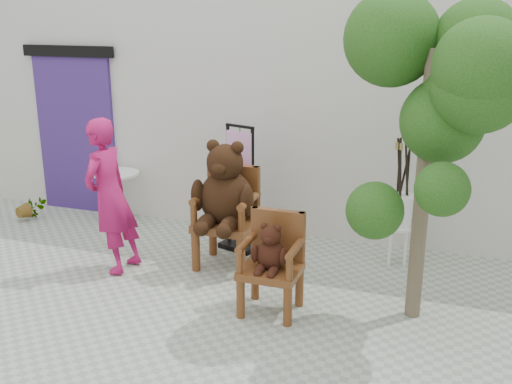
% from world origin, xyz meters
% --- Properties ---
extents(ground_plane, '(60.00, 60.00, 0.00)m').
position_xyz_m(ground_plane, '(0.00, 0.00, 0.00)').
color(ground_plane, '#A1A594').
rests_on(ground_plane, ground).
extents(back_wall, '(9.00, 1.00, 3.00)m').
position_xyz_m(back_wall, '(0.00, 3.10, 1.50)').
color(back_wall, beige).
rests_on(back_wall, ground).
extents(doorway, '(1.40, 0.11, 2.33)m').
position_xyz_m(doorway, '(-3.00, 2.58, 1.16)').
color(doorway, '#3F256F').
rests_on(doorway, ground).
extents(chair_big, '(0.71, 0.76, 1.45)m').
position_xyz_m(chair_big, '(-0.28, 1.41, 0.81)').
color(chair_big, '#502911').
rests_on(chair_big, ground).
extents(chair_small, '(0.55, 0.50, 0.96)m').
position_xyz_m(chair_small, '(0.53, 0.57, 0.56)').
color(chair_small, '#502911').
rests_on(chair_small, ground).
extents(person, '(0.45, 0.65, 1.69)m').
position_xyz_m(person, '(-1.43, 0.92, 0.84)').
color(person, '#AA1555').
rests_on(person, ground).
extents(cafe_table, '(0.60, 0.60, 0.70)m').
position_xyz_m(cafe_table, '(-2.19, 2.25, 0.44)').
color(cafe_table, white).
rests_on(cafe_table, ground).
extents(display_stand, '(0.53, 0.47, 1.51)m').
position_xyz_m(display_stand, '(-0.31, 1.95, 0.58)').
color(display_stand, black).
rests_on(display_stand, ground).
extents(stool_bucket, '(0.32, 0.32, 1.45)m').
position_xyz_m(stool_bucket, '(1.55, 2.10, 0.64)').
color(stool_bucket, white).
rests_on(stool_bucket, ground).
extents(tree, '(1.57, 1.35, 2.97)m').
position_xyz_m(tree, '(1.94, 0.90, 2.16)').
color(tree, '#4C402E').
rests_on(tree, ground).
extents(potted_plant, '(0.38, 0.35, 0.36)m').
position_xyz_m(potted_plant, '(-3.40, 1.94, 0.18)').
color(potted_plant, '#153A0F').
rests_on(potted_plant, ground).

